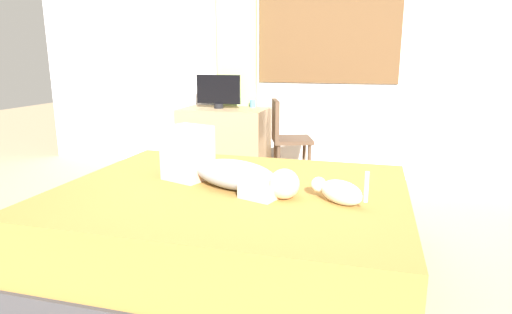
{
  "coord_description": "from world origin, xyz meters",
  "views": [
    {
      "loc": [
        0.76,
        -2.31,
        1.28
      ],
      "look_at": [
        0.06,
        0.24,
        0.66
      ],
      "focal_mm": 30.04,
      "sensor_mm": 36.0,
      "label": 1
    }
  ],
  "objects_px": {
    "cat": "(339,191)",
    "tv_monitor": "(218,91)",
    "person_lying": "(222,168)",
    "chair_by_desk": "(285,135)",
    "bed": "(232,227)",
    "cup": "(253,103)",
    "desk": "(225,143)"
  },
  "relations": [
    {
      "from": "person_lying",
      "to": "cat",
      "type": "height_order",
      "value": "person_lying"
    },
    {
      "from": "tv_monitor",
      "to": "cat",
      "type": "bearing_deg",
      "value": -55.08
    },
    {
      "from": "person_lying",
      "to": "cup",
      "type": "bearing_deg",
      "value": 100.73
    },
    {
      "from": "tv_monitor",
      "to": "chair_by_desk",
      "type": "distance_m",
      "value": 0.86
    },
    {
      "from": "person_lying",
      "to": "cat",
      "type": "bearing_deg",
      "value": -11.26
    },
    {
      "from": "desk",
      "to": "cup",
      "type": "height_order",
      "value": "cup"
    },
    {
      "from": "cat",
      "to": "tv_monitor",
      "type": "bearing_deg",
      "value": 124.92
    },
    {
      "from": "bed",
      "to": "cup",
      "type": "relative_size",
      "value": 25.52
    },
    {
      "from": "cup",
      "to": "bed",
      "type": "bearing_deg",
      "value": -77.7
    },
    {
      "from": "bed",
      "to": "person_lying",
      "type": "height_order",
      "value": "person_lying"
    },
    {
      "from": "cup",
      "to": "chair_by_desk",
      "type": "xyz_separation_m",
      "value": [
        0.42,
        -0.3,
        -0.27
      ]
    },
    {
      "from": "bed",
      "to": "person_lying",
      "type": "relative_size",
      "value": 2.28
    },
    {
      "from": "bed",
      "to": "person_lying",
      "type": "xyz_separation_m",
      "value": [
        -0.06,
        0.03,
        0.37
      ]
    },
    {
      "from": "cat",
      "to": "desk",
      "type": "relative_size",
      "value": 0.35
    },
    {
      "from": "cup",
      "to": "cat",
      "type": "bearing_deg",
      "value": -63.58
    },
    {
      "from": "desk",
      "to": "cat",
      "type": "bearing_deg",
      "value": -56.24
    },
    {
      "from": "bed",
      "to": "chair_by_desk",
      "type": "distance_m",
      "value": 1.82
    },
    {
      "from": "bed",
      "to": "cat",
      "type": "bearing_deg",
      "value": -10.19
    },
    {
      "from": "cat",
      "to": "desk",
      "type": "distance_m",
      "value": 2.47
    },
    {
      "from": "person_lying",
      "to": "chair_by_desk",
      "type": "bearing_deg",
      "value": 89.07
    },
    {
      "from": "tv_monitor",
      "to": "chair_by_desk",
      "type": "height_order",
      "value": "tv_monitor"
    },
    {
      "from": "bed",
      "to": "tv_monitor",
      "type": "relative_size",
      "value": 4.4
    },
    {
      "from": "bed",
      "to": "cup",
      "type": "bearing_deg",
      "value": 102.3
    },
    {
      "from": "desk",
      "to": "bed",
      "type": "bearing_deg",
      "value": -69.47
    },
    {
      "from": "desk",
      "to": "cup",
      "type": "relative_size",
      "value": 10.85
    },
    {
      "from": "cat",
      "to": "cup",
      "type": "xyz_separation_m",
      "value": [
        -1.1,
        2.22,
        0.21
      ]
    },
    {
      "from": "bed",
      "to": "desk",
      "type": "bearing_deg",
      "value": 110.53
    },
    {
      "from": "desk",
      "to": "tv_monitor",
      "type": "height_order",
      "value": "tv_monitor"
    },
    {
      "from": "bed",
      "to": "cat",
      "type": "height_order",
      "value": "cat"
    },
    {
      "from": "bed",
      "to": "desk",
      "type": "height_order",
      "value": "desk"
    },
    {
      "from": "cat",
      "to": "desk",
      "type": "xyz_separation_m",
      "value": [
        -1.37,
        2.05,
        -0.2
      ]
    },
    {
      "from": "cat",
      "to": "tv_monitor",
      "type": "relative_size",
      "value": 0.66
    }
  ]
}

